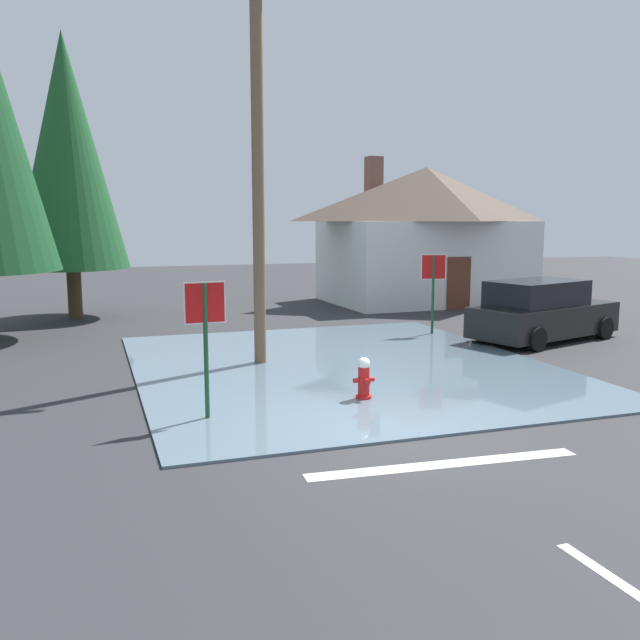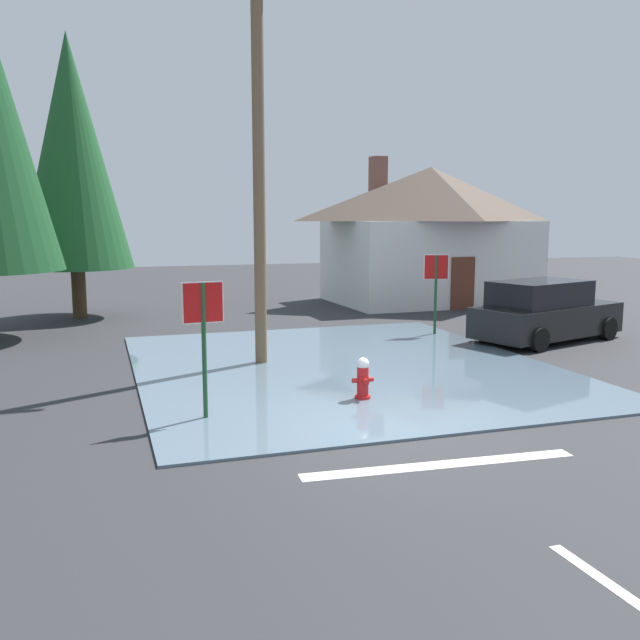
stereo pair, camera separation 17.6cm
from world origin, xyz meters
TOP-DOWN VIEW (x-y plane):
  - ground_plane at (0.00, 0.00)m, footprint 80.00×80.00m
  - flood_puddle at (0.91, 4.69)m, footprint 9.37×10.82m
  - lane_stop_bar at (0.06, -1.80)m, footprint 4.10×0.57m
  - stop_sign_near at (-2.77, 1.42)m, footprint 0.71×0.08m
  - fire_hydrant at (0.27, 1.74)m, footprint 0.42×0.36m
  - utility_pole at (-0.81, 5.57)m, footprint 1.60×0.28m
  - stop_sign_far at (5.03, 7.92)m, footprint 0.72×0.21m
  - house at (8.62, 15.37)m, footprint 8.46×5.92m
  - parked_car at (7.53, 6.09)m, footprint 4.94×3.13m
  - pine_tree_mid_left at (-5.08, 15.12)m, footprint 3.85×3.85m

SIDE VIEW (x-z plane):
  - ground_plane at x=0.00m, z-range -0.10..0.00m
  - lane_stop_bar at x=0.06m, z-range 0.00..0.01m
  - flood_puddle at x=0.91m, z-range 0.00..0.05m
  - fire_hydrant at x=0.27m, z-range -0.01..0.83m
  - parked_car at x=7.53m, z-range -0.04..1.68m
  - stop_sign_near at x=-2.77m, z-range 0.51..2.91m
  - stop_sign_far at x=5.03m, z-range 0.52..2.91m
  - house at x=8.62m, z-range -0.11..5.82m
  - utility_pole at x=-0.81m, z-range 0.18..9.30m
  - pine_tree_mid_left at x=-5.08m, z-range 0.85..10.46m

